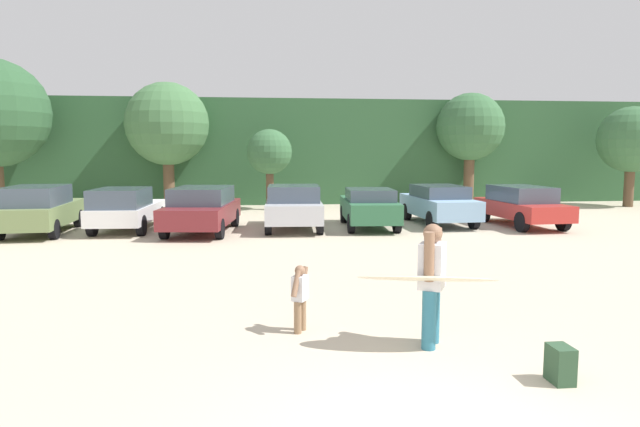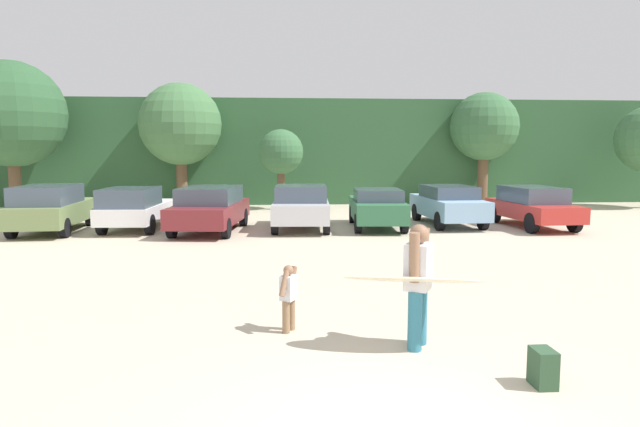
# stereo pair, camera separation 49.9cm
# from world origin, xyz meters

# --- Properties ---
(hillside_ridge) EXTENTS (108.00, 12.00, 5.38)m
(hillside_ridge) POSITION_xyz_m (0.00, 29.46, 2.69)
(hillside_ridge) COLOR #2D5633
(hillside_ridge) RESTS_ON ground_plane
(tree_center_right) EXTENTS (3.94, 3.94, 5.99)m
(tree_center_right) POSITION_xyz_m (-5.75, 22.58, 3.99)
(tree_center_right) COLOR brown
(tree_center_right) RESTS_ON ground_plane
(tree_center) EXTENTS (2.10, 2.10, 3.75)m
(tree_center) POSITION_xyz_m (-0.94, 21.23, 2.66)
(tree_center) COLOR brown
(tree_center) RESTS_ON ground_plane
(tree_far_left) EXTENTS (3.43, 3.43, 5.68)m
(tree_far_left) POSITION_xyz_m (9.34, 22.74, 3.92)
(tree_far_left) COLOR brown
(tree_far_left) RESTS_ON ground_plane
(tree_right) EXTENTS (3.21, 3.21, 4.91)m
(tree_right) POSITION_xyz_m (16.70, 20.55, 3.27)
(tree_right) COLOR brown
(tree_right) RESTS_ON ground_plane
(parked_car_olive_green) EXTENTS (1.98, 4.40, 1.61)m
(parked_car_olive_green) POSITION_xyz_m (-8.76, 14.46, 0.84)
(parked_car_olive_green) COLOR #6B7F4C
(parked_car_olive_green) RESTS_ON ground_plane
(parked_car_white) EXTENTS (1.94, 4.33, 1.51)m
(parked_car_white) POSITION_xyz_m (-6.06, 14.80, 0.79)
(parked_car_white) COLOR white
(parked_car_white) RESTS_ON ground_plane
(parked_car_maroon) EXTENTS (2.48, 4.68, 1.53)m
(parked_car_maroon) POSITION_xyz_m (-3.43, 14.23, 0.82)
(parked_car_maroon) COLOR maroon
(parked_car_maroon) RESTS_ON ground_plane
(parked_car_silver) EXTENTS (2.13, 4.18, 1.56)m
(parked_car_silver) POSITION_xyz_m (-0.29, 14.57, 0.82)
(parked_car_silver) COLOR silver
(parked_car_silver) RESTS_ON ground_plane
(parked_car_forest_green) EXTENTS (2.00, 4.29, 1.42)m
(parked_car_forest_green) POSITION_xyz_m (2.42, 14.66, 0.76)
(parked_car_forest_green) COLOR #2D6642
(parked_car_forest_green) RESTS_ON ground_plane
(parked_car_sky_blue) EXTENTS (1.91, 4.35, 1.47)m
(parked_car_sky_blue) POSITION_xyz_m (5.21, 15.25, 0.79)
(parked_car_sky_blue) COLOR #84ADD1
(parked_car_sky_blue) RESTS_ON ground_plane
(parked_car_red) EXTENTS (1.98, 4.31, 1.47)m
(parked_car_red) POSITION_xyz_m (8.06, 14.42, 0.79)
(parked_car_red) COLOR #B72D28
(parked_car_red) RESTS_ON ground_plane
(person_adult) EXTENTS (0.49, 0.70, 1.75)m
(person_adult) POSITION_xyz_m (0.82, 2.61, 0.99)
(person_adult) COLOR teal
(person_adult) RESTS_ON ground_plane
(person_child) EXTENTS (0.32, 0.50, 1.03)m
(person_child) POSITION_xyz_m (-0.98, 3.44, 0.58)
(person_child) COLOR #8C6B4C
(person_child) RESTS_ON ground_plane
(surfboard_cream) EXTENTS (2.01, 0.93, 0.22)m
(surfboard_cream) POSITION_xyz_m (0.71, 2.47, 1.01)
(surfboard_cream) COLOR beige
(backpack_dropped) EXTENTS (0.24, 0.34, 0.45)m
(backpack_dropped) POSITION_xyz_m (1.96, 1.20, 0.22)
(backpack_dropped) COLOR #2D4C33
(backpack_dropped) RESTS_ON ground_plane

